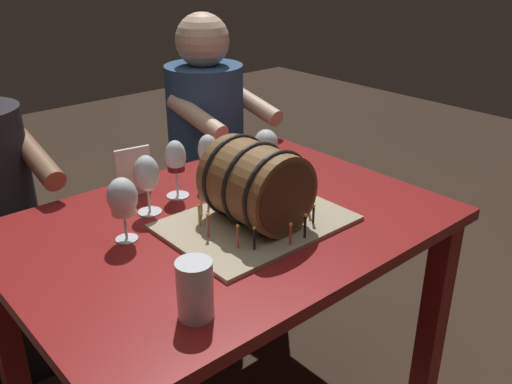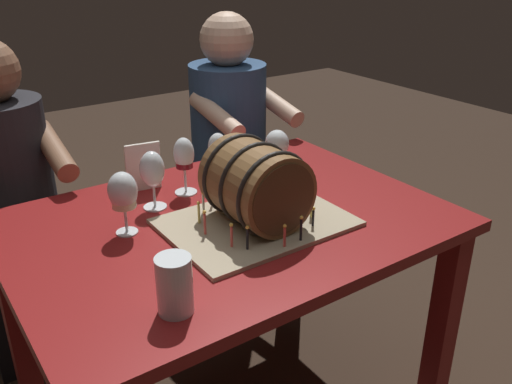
% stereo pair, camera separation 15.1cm
% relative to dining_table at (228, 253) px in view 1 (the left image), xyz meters
% --- Properties ---
extents(dining_table, '(1.23, 0.89, 0.72)m').
position_rel_dining_table_xyz_m(dining_table, '(0.00, 0.00, 0.00)').
color(dining_table, maroon).
rests_on(dining_table, ground).
extents(barrel_cake, '(0.50, 0.37, 0.24)m').
position_rel_dining_table_xyz_m(barrel_cake, '(0.04, -0.08, 0.22)').
color(barrel_cake, tan).
rests_on(barrel_cake, dining_table).
extents(wine_glass_rose, '(0.08, 0.08, 0.17)m').
position_rel_dining_table_xyz_m(wine_glass_rose, '(0.28, 0.15, 0.23)').
color(wine_glass_rose, white).
rests_on(wine_glass_rose, dining_table).
extents(wine_glass_empty, '(0.07, 0.07, 0.18)m').
position_rel_dining_table_xyz_m(wine_glass_empty, '(-0.14, 0.18, 0.23)').
color(wine_glass_empty, white).
rests_on(wine_glass_empty, dining_table).
extents(wine_glass_amber, '(0.06, 0.06, 0.17)m').
position_rel_dining_table_xyz_m(wine_glass_amber, '(0.11, 0.23, 0.23)').
color(wine_glass_amber, white).
rests_on(wine_glass_amber, dining_table).
extents(wine_glass_red, '(0.07, 0.07, 0.18)m').
position_rel_dining_table_xyz_m(wine_glass_red, '(-0.02, 0.23, 0.23)').
color(wine_glass_red, white).
rests_on(wine_glass_red, dining_table).
extents(wine_glass_white, '(0.08, 0.08, 0.18)m').
position_rel_dining_table_xyz_m(wine_glass_white, '(-0.27, 0.08, 0.23)').
color(wine_glass_white, white).
rests_on(wine_glass_white, dining_table).
extents(beer_pint, '(0.08, 0.08, 0.13)m').
position_rel_dining_table_xyz_m(beer_pint, '(-0.33, -0.31, 0.17)').
color(beer_pint, white).
rests_on(beer_pint, dining_table).
extents(menu_card, '(0.11, 0.04, 0.16)m').
position_rel_dining_table_xyz_m(menu_card, '(-0.11, 0.32, 0.19)').
color(menu_card, silver).
rests_on(menu_card, dining_table).
extents(person_seated_right, '(0.37, 0.46, 1.20)m').
position_rel_dining_table_xyz_m(person_seated_right, '(0.45, 0.71, -0.06)').
color(person_seated_right, '#1B2D46').
rests_on(person_seated_right, ground).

